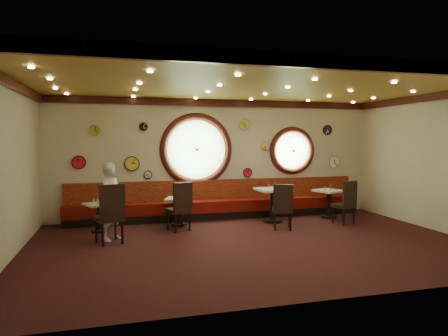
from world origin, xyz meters
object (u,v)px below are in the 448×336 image
table_a (99,214)px  condiment_b_salt (175,196)px  chair_a (111,210)px  condiment_a_pepper (98,201)px  condiment_c_pepper (274,186)px  condiment_a_salt (94,201)px  condiment_c_bottle (275,184)px  chair_d (347,200)px  condiment_c_salt (269,186)px  chair_b (181,203)px  table_d (329,200)px  table_c (273,201)px  table_b (179,208)px  condiment_b_bottle (182,194)px  condiment_d_pepper (330,188)px  waiter (111,201)px  condiment_b_pepper (178,196)px  condiment_a_bottle (103,199)px  chair_c (283,204)px  condiment_d_salt (325,188)px  condiment_d_bottle (330,187)px

table_a → condiment_b_salt: bearing=8.0°
chair_a → condiment_a_pepper: chair_a is taller
condiment_c_pepper → condiment_a_salt: bearing=179.2°
condiment_a_salt → condiment_c_bottle: bearing=1.0°
chair_d → condiment_c_salt: (-1.78, 0.77, 0.30)m
chair_b → condiment_c_salt: bearing=-9.9°
table_d → table_a: bearing=-178.8°
table_c → condiment_a_pepper: (-4.29, -0.00, 0.16)m
table_c → condiment_c_bottle: condiment_c_bottle is taller
chair_a → chair_b: size_ratio=1.07×
chair_d → condiment_a_salt: 6.11m
table_b → condiment_c_salt: size_ratio=6.93×
table_d → condiment_b_bottle: (-4.00, 0.20, 0.28)m
condiment_c_pepper → condiment_d_pepper: size_ratio=0.96×
condiment_a_salt → waiter: 0.99m
condiment_b_pepper → condiment_d_pepper: condiment_d_pepper is taller
table_c → condiment_a_bottle: 4.18m
condiment_c_salt → condiment_c_pepper: size_ratio=1.12×
condiment_c_pepper → table_b: bearing=175.2°
table_d → condiment_c_salt: 1.86m
table_d → condiment_c_bottle: 1.64m
chair_c → chair_d: (1.79, 0.18, 0.00)m
condiment_c_salt → condiment_b_bottle: 2.22m
table_d → condiment_b_salt: bearing=178.2°
condiment_b_bottle → condiment_b_pepper: bearing=-134.9°
condiment_c_pepper → condiment_c_bottle: bearing=54.7°
table_d → condiment_b_salt: condiment_b_salt is taller
condiment_a_salt → condiment_d_salt: bearing=0.8°
condiment_b_bottle → condiment_c_bottle: size_ratio=0.82×
condiment_a_salt → condiment_a_bottle: 0.22m
condiment_d_salt → condiment_d_bottle: (0.17, 0.03, 0.03)m
table_c → condiment_b_salt: size_ratio=7.94×
chair_c → condiment_c_salt: 1.00m
condiment_a_bottle → condiment_c_bottle: bearing=1.7°
chair_b → condiment_a_pepper: chair_b is taller
table_d → condiment_b_salt: (-4.16, 0.13, 0.26)m
chair_b → condiment_c_bottle: chair_b is taller
condiment_a_bottle → condiment_c_salt: bearing=-0.0°
condiment_d_bottle → chair_b: bearing=-171.7°
condiment_b_pepper → condiment_d_bottle: condiment_d_bottle is taller
condiment_a_bottle → chair_b: bearing=-14.9°
table_b → table_d: table_d is taller
condiment_c_salt → condiment_d_bottle: 1.87m
condiment_b_salt → condiment_b_bottle: 0.18m
table_c → chair_b: 2.49m
table_b → condiment_d_salt: condiment_d_salt is taller
table_b → condiment_b_pepper: condiment_b_pepper is taller
chair_a → table_c: bearing=-3.1°
condiment_d_bottle → chair_c: bearing=-149.3°
condiment_d_salt → condiment_b_pepper: size_ratio=0.94×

